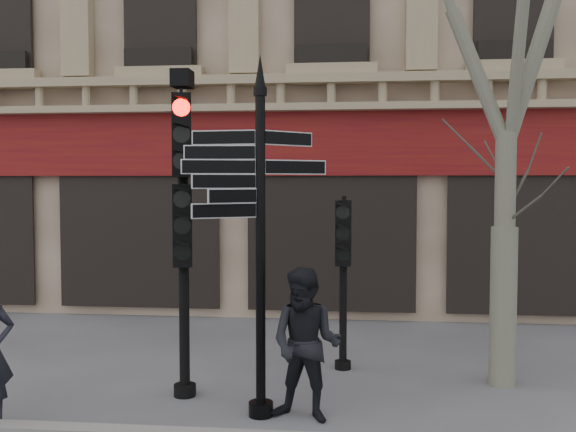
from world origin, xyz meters
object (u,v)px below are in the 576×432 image
Objects in this scene: traffic_signal_main at (183,192)px; traffic_signal_secondary at (343,252)px; fingerpost at (260,175)px; pedestrian_b at (306,344)px.

traffic_signal_secondary is at bearing 20.13° from traffic_signal_main.
traffic_signal_secondary is at bearing 45.30° from fingerpost.
fingerpost is 2.53m from traffic_signal_secondary.
traffic_signal_secondary is (2.05, 1.44, -0.91)m from traffic_signal_main.
fingerpost is at bearing -44.17° from traffic_signal_main.
traffic_signal_main is 2.67m from traffic_signal_secondary.
pedestrian_b is (0.55, -0.08, -1.99)m from fingerpost.
traffic_signal_main is 2.35× the size of pedestrian_b.
traffic_signal_secondary is at bearing 94.21° from pedestrian_b.
traffic_signal_secondary is 1.40× the size of pedestrian_b.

